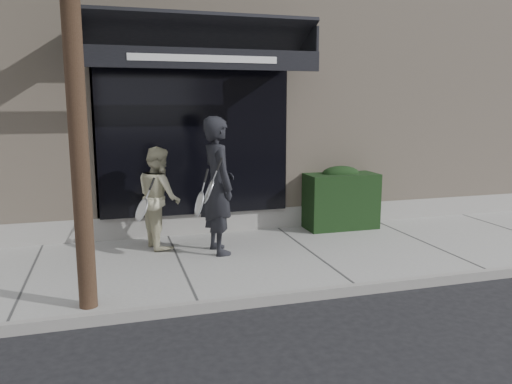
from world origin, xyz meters
name	(u,v)px	position (x,y,z in m)	size (l,w,h in m)	color
ground	(309,258)	(0.00, 0.00, 0.00)	(80.00, 80.00, 0.00)	black
sidewalk	(309,255)	(0.00, 0.00, 0.06)	(20.00, 3.00, 0.12)	gray
curb	(357,289)	(0.00, -1.55, 0.07)	(20.00, 0.10, 0.14)	gray
building_facade	(232,88)	(-0.01, 4.96, 2.74)	(14.30, 8.04, 5.64)	tan
hedge	(340,198)	(1.10, 1.25, 0.66)	(1.30, 0.70, 1.14)	black
pedestrian_front	(218,186)	(-1.36, 0.34, 1.15)	(0.74, 0.89, 2.07)	black
pedestrian_back	(159,197)	(-2.18, 0.90, 0.92)	(0.80, 0.92, 1.59)	beige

